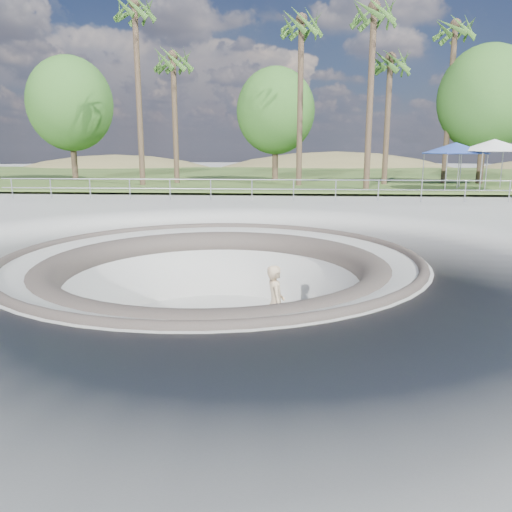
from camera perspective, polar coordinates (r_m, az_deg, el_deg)
name	(u,v)px	position (r m, az deg, el deg)	size (l,w,h in m)	color
ground	(213,257)	(12.46, -4.89, -0.07)	(180.00, 180.00, 0.00)	#AAA9A4
skate_bowl	(215,326)	(12.97, -4.74, -7.99)	(14.00, 14.00, 4.10)	#AAA9A4
grass_strip	(271,175)	(46.12, 1.75, 9.21)	(180.00, 36.00, 0.12)	#355321
distant_hills	(305,219)	(69.89, 5.62, 4.22)	(103.20, 45.00, 28.60)	brown
safety_railing	(252,190)	(24.18, -0.47, 7.59)	(25.00, 0.06, 1.03)	#93959B
skateboard	(275,341)	(11.97, 2.20, -9.70)	(0.95, 0.56, 0.09)	brown
skater	(275,303)	(11.65, 2.24, -5.42)	(0.67, 0.44, 1.83)	#D5B589
canopy_white	(494,145)	(32.14, 25.58, 11.33)	(5.64, 5.64, 2.87)	#93959B
canopy_blue	(455,148)	(31.99, 21.84, 11.37)	(5.16, 5.16, 2.70)	#93959B
palm_a	(135,16)	(34.88, -13.68, 25.12)	(2.60, 2.60, 11.97)	brown
palm_b	(173,64)	(35.85, -9.45, 20.88)	(2.60, 2.60, 9.26)	brown
palm_c	(301,30)	(33.55, 5.21, 24.33)	(2.60, 2.60, 10.97)	brown
palm_d	(390,66)	(35.14, 15.10, 20.27)	(2.60, 2.60, 8.91)	brown
palm_e	(374,19)	(31.51, 13.32, 24.87)	(2.60, 2.60, 10.97)	brown
palm_f	(455,35)	(37.70, 21.78, 22.43)	(2.60, 2.60, 11.12)	brown
bushy_tree_left	(70,104)	(41.42, -20.49, 15.96)	(6.37, 5.79, 9.19)	brown
bushy_tree_mid	(276,111)	(37.97, 2.24, 16.21)	(5.72, 5.20, 8.25)	brown
bushy_tree_right	(487,99)	(37.84, 24.87, 16.01)	(6.35, 5.77, 9.16)	brown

